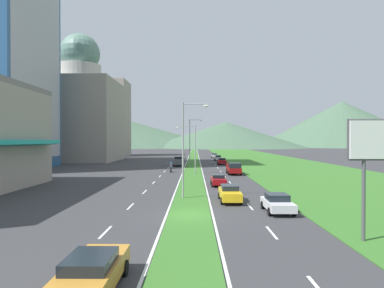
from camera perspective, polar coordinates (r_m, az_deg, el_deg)
ground_plane at (r=24.93m, az=-0.44°, el=-12.45°), size 600.00×600.00×0.00m
grass_median at (r=84.46m, az=0.23°, el=-3.18°), size 3.20×240.00×0.06m
grass_verge_right at (r=86.84m, az=13.97°, el=-3.09°), size 24.00×240.00×0.06m
lane_dash_left_2 at (r=21.37m, az=-14.93°, el=-14.68°), size 0.16×2.80×0.01m
lane_dash_left_3 at (r=28.76m, az=-10.72°, el=-10.68°), size 0.16×2.80×0.01m
lane_dash_left_4 at (r=36.33m, az=-8.30°, el=-8.30°), size 0.16×2.80×0.01m
lane_dash_left_5 at (r=43.97m, az=-6.73°, el=-6.74°), size 0.16×2.80×0.01m
lane_dash_left_6 at (r=51.66m, az=-5.64°, el=-5.63°), size 0.16×2.80×0.01m
lane_dash_left_7 at (r=59.38m, az=-4.83°, el=-4.82°), size 0.16×2.80×0.01m
lane_dash_left_8 at (r=67.11m, az=-4.21°, el=-4.19°), size 0.16×2.80×0.01m
lane_dash_left_9 at (r=74.86m, az=-3.72°, el=-3.69°), size 0.16×2.80×0.01m
lane_dash_right_2 at (r=21.18m, az=13.77°, el=-14.82°), size 0.16×2.80×0.01m
lane_dash_right_3 at (r=28.62m, az=10.12°, el=-10.73°), size 0.16×2.80×0.01m
lane_dash_right_4 at (r=36.21m, az=8.04°, el=-8.33°), size 0.16×2.80×0.01m
lane_dash_right_5 at (r=43.88m, az=6.69°, el=-6.75°), size 0.16×2.80×0.01m
lane_dash_right_6 at (r=51.58m, az=5.76°, el=-5.64°), size 0.16×2.80×0.01m
lane_dash_right_7 at (r=59.31m, az=5.06°, el=-4.82°), size 0.16×2.80×0.01m
lane_dash_right_8 at (r=67.05m, az=4.53°, el=-4.19°), size 0.16×2.80×0.01m
lane_dash_right_9 at (r=74.81m, az=4.11°, el=-3.69°), size 0.16×2.80×0.01m
edge_line_median_left at (r=84.49m, az=-0.96°, el=-3.19°), size 0.16×240.00×0.01m
edge_line_median_right at (r=84.47m, az=1.42°, el=-3.19°), size 0.16×240.00×0.01m
domed_building at (r=94.80m, az=-18.98°, el=5.57°), size 19.77×19.77×34.81m
midrise_colored at (r=123.07m, az=-14.14°, el=4.35°), size 12.88×12.88×27.32m
hill_far_left at (r=324.08m, az=-15.29°, el=2.36°), size 226.95×226.95×31.09m
hill_far_center at (r=265.33m, az=5.92°, el=1.63°), size 128.09×128.09×20.54m
hill_far_right at (r=329.41m, az=24.77°, el=3.20°), size 155.05×155.05×41.49m
street_lamp_near at (r=31.48m, az=-1.12°, el=0.06°), size 2.61×0.30×9.32m
street_lamp_mid at (r=54.94m, az=0.13°, el=-0.23°), size 3.40×0.40×8.18m
street_lamp_far at (r=78.33m, az=-0.17°, el=0.97°), size 3.10×0.39×10.74m
car_0 at (r=40.85m, az=4.66°, el=-6.29°), size 1.85×4.14×1.37m
car_1 at (r=30.58m, az=6.62°, el=-8.53°), size 1.89×4.67×1.50m
car_2 at (r=13.48m, az=-17.19°, el=-20.66°), size 2.04×4.79×1.44m
car_3 at (r=76.23m, az=5.25°, el=-3.02°), size 2.03×4.19×1.55m
car_4 at (r=105.36m, az=3.92°, el=-2.02°), size 1.90×4.71×1.47m
car_5 at (r=26.80m, az=14.75°, el=-9.95°), size 2.04×4.07×1.43m
car_6 at (r=91.38m, az=4.58°, el=-2.43°), size 1.87×4.57×1.50m
pickup_truck_0 at (r=54.33m, az=7.35°, el=-4.29°), size 2.18×5.40×2.00m
pickup_truck_1 at (r=72.57m, az=-2.37°, el=-3.05°), size 2.18×5.40×2.00m
motorcycle_rider at (r=57.99m, az=-3.71°, el=-4.21°), size 0.36×2.00×1.80m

